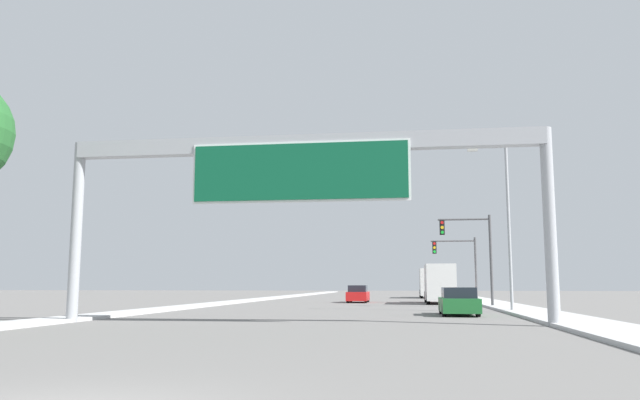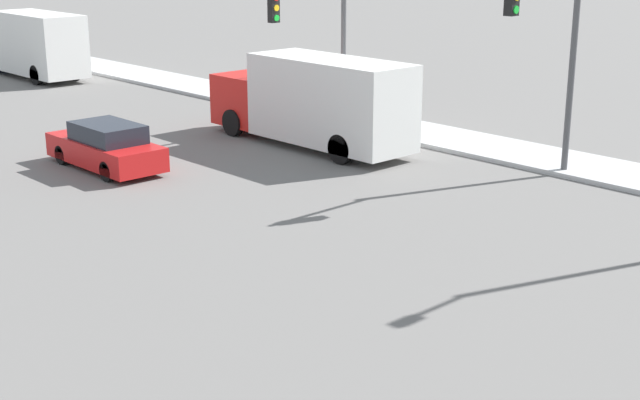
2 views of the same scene
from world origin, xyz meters
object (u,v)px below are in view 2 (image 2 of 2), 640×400
object	(u,v)px
truck_box_primary	(314,101)
truck_box_secondary	(33,45)
traffic_light_near_intersection	(554,39)
traffic_light_mid_block	(319,31)
car_near_left	(106,147)

from	to	relation	value
truck_box_primary	truck_box_secondary	bearing A→B (deg)	90.00
truck_box_primary	traffic_light_near_intersection	distance (m)	8.83
truck_box_secondary	traffic_light_mid_block	xyz separation A→B (m)	(1.98, -19.95, 2.08)
truck_box_primary	traffic_light_near_intersection	xyz separation A→B (m)	(2.13, -8.13, 2.69)
truck_box_primary	traffic_light_near_intersection	bearing A→B (deg)	-75.31
traffic_light_mid_block	truck_box_primary	bearing A→B (deg)	-136.70
truck_box_primary	traffic_light_near_intersection	size ratio (longest dim) A/B	1.34
truck_box_primary	truck_box_secondary	world-z (taller)	truck_box_secondary
traffic_light_near_intersection	car_near_left	bearing A→B (deg)	131.23
car_near_left	truck_box_secondary	size ratio (longest dim) A/B	0.55
truck_box_secondary	car_near_left	bearing A→B (deg)	-109.72
car_near_left	traffic_light_near_intersection	distance (m)	14.32
car_near_left	traffic_light_mid_block	xyz separation A→B (m)	(8.98, -0.42, 3.09)
car_near_left	traffic_light_near_intersection	world-z (taller)	traffic_light_near_intersection
truck_box_primary	traffic_light_mid_block	xyz separation A→B (m)	(1.98, 1.87, 2.17)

